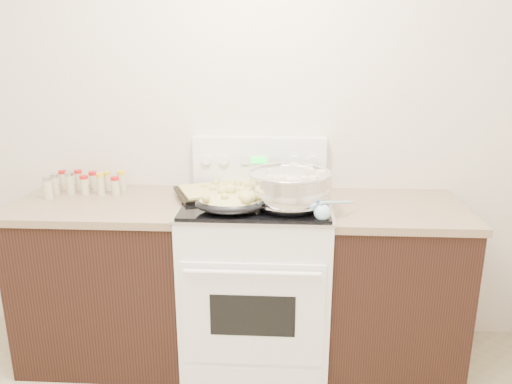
{
  "coord_description": "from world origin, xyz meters",
  "views": [
    {
      "loc": [
        0.49,
        -1.08,
        1.73
      ],
      "look_at": [
        0.35,
        1.37,
        1.0
      ],
      "focal_mm": 35.0,
      "sensor_mm": 36.0,
      "label": 1
    }
  ],
  "objects": [
    {
      "name": "room_shell",
      "position": [
        0.0,
        0.0,
        1.7
      ],
      "size": [
        4.1,
        3.6,
        2.75
      ],
      "color": "beige",
      "rests_on": "ground"
    },
    {
      "name": "counter_left",
      "position": [
        -0.48,
        1.43,
        0.46
      ],
      "size": [
        0.93,
        0.67,
        0.92
      ],
      "color": "black",
      "rests_on": "ground"
    },
    {
      "name": "counter_right",
      "position": [
        1.08,
        1.43,
        0.46
      ],
      "size": [
        0.73,
        0.67,
        0.92
      ],
      "color": "black",
      "rests_on": "ground"
    },
    {
      "name": "kitchen_range",
      "position": [
        0.35,
        1.42,
        0.49
      ],
      "size": [
        0.78,
        0.73,
        1.22
      ],
      "color": "white",
      "rests_on": "ground"
    },
    {
      "name": "mixing_bowl",
      "position": [
        0.52,
        1.3,
        1.04
      ],
      "size": [
        0.53,
        0.53,
        0.24
      ],
      "color": "silver",
      "rests_on": "kitchen_range"
    },
    {
      "name": "roasting_pan",
      "position": [
        0.23,
        1.21,
        0.99
      ],
      "size": [
        0.34,
        0.24,
        0.12
      ],
      "color": "black",
      "rests_on": "kitchen_range"
    },
    {
      "name": "baking_sheet",
      "position": [
        0.15,
        1.52,
        0.96
      ],
      "size": [
        0.54,
        0.47,
        0.06
      ],
      "color": "black",
      "rests_on": "kitchen_range"
    },
    {
      "name": "wooden_spoon",
      "position": [
        0.33,
        1.27,
        0.95
      ],
      "size": [
        0.22,
        0.19,
        0.04
      ],
      "color": "tan",
      "rests_on": "kitchen_range"
    },
    {
      "name": "blue_ladle",
      "position": [
        0.68,
        1.15,
        0.98
      ],
      "size": [
        0.21,
        0.22,
        0.1
      ],
      "color": "#94C6DD",
      "rests_on": "kitchen_range"
    },
    {
      "name": "spice_jars",
      "position": [
        -0.63,
        1.56,
        0.98
      ],
      "size": [
        0.4,
        0.24,
        0.13
      ],
      "color": "#BFB28C",
      "rests_on": "counter_left"
    }
  ]
}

